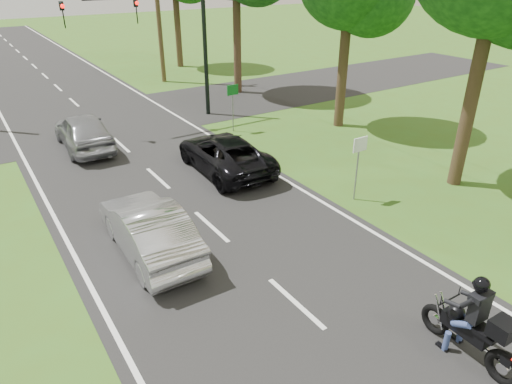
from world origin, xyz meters
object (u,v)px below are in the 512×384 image
(silver_sedan, at_px, (149,229))
(silver_suv, at_px, (83,131))
(sign_green, at_px, (233,97))
(dark_suv, at_px, (225,154))
(traffic_signal, at_px, (167,31))
(motorcycle_rider, at_px, (475,328))
(sign_white, at_px, (359,154))

(silver_sedan, relative_size, silver_suv, 0.97)
(sign_green, bearing_deg, dark_suv, -124.69)
(traffic_signal, xyz_separation_m, sign_green, (1.56, -3.02, -2.54))
(silver_suv, distance_m, traffic_signal, 5.97)
(traffic_signal, distance_m, sign_green, 4.24)
(sign_green, bearing_deg, motorcycle_rider, -102.39)
(motorcycle_rider, xyz_separation_m, dark_suv, (0.55, 10.39, -0.07))
(motorcycle_rider, height_order, silver_sedan, motorcycle_rider)
(silver_sedan, xyz_separation_m, sign_white, (6.64, -0.74, 0.89))
(motorcycle_rider, relative_size, sign_green, 1.02)
(dark_suv, height_order, silver_suv, silver_suv)
(traffic_signal, height_order, sign_green, traffic_signal)
(dark_suv, height_order, sign_green, sign_green)
(motorcycle_rider, bearing_deg, sign_green, 79.17)
(motorcycle_rider, height_order, sign_white, sign_white)
(motorcycle_rider, height_order, silver_suv, motorcycle_rider)
(traffic_signal, bearing_deg, sign_green, -62.62)
(dark_suv, bearing_deg, sign_green, -122.02)
(silver_suv, relative_size, traffic_signal, 0.68)
(silver_suv, bearing_deg, motorcycle_rider, 103.07)
(sign_white, bearing_deg, sign_green, 88.57)
(sign_green, bearing_deg, silver_sedan, -133.28)
(motorcycle_rider, distance_m, sign_white, 6.76)
(motorcycle_rider, height_order, dark_suv, motorcycle_rider)
(dark_suv, bearing_deg, sign_white, 120.92)
(motorcycle_rider, bearing_deg, dark_suv, 88.50)
(dark_suv, relative_size, sign_green, 2.21)
(motorcycle_rider, relative_size, silver_suv, 0.50)
(traffic_signal, bearing_deg, silver_suv, -161.48)
(dark_suv, bearing_deg, traffic_signal, -95.60)
(motorcycle_rider, xyz_separation_m, silver_suv, (-3.15, 15.50, 0.02))
(silver_suv, xyz_separation_m, sign_white, (6.03, -9.45, 0.84))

